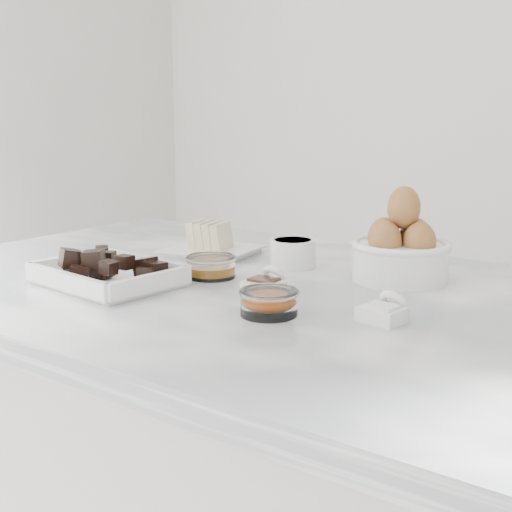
{
  "coord_description": "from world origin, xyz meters",
  "views": [
    {
      "loc": [
        0.71,
        -0.9,
        1.23
      ],
      "look_at": [
        0.02,
        0.03,
        0.98
      ],
      "focal_mm": 50.0,
      "sensor_mm": 36.0,
      "label": 1
    }
  ],
  "objects": [
    {
      "name": "salt_spoon",
      "position": [
        0.3,
        -0.06,
        0.95
      ],
      "size": [
        0.06,
        0.07,
        0.04
      ],
      "color": "white",
      "rests_on": "marble_slab"
    },
    {
      "name": "zest_bowl",
      "position": [
        0.16,
        -0.13,
        0.96
      ],
      "size": [
        0.08,
        0.08,
        0.04
      ],
      "color": "white",
      "rests_on": "marble_slab"
    },
    {
      "name": "chocolate_dish",
      "position": [
        -0.15,
        -0.14,
        0.96
      ],
      "size": [
        0.24,
        0.19,
        0.06
      ],
      "color": "white",
      "rests_on": "marble_slab"
    },
    {
      "name": "marble_slab",
      "position": [
        0.0,
        0.0,
        0.92
      ],
      "size": [
        1.2,
        0.8,
        0.04
      ],
      "primitive_type": "cube",
      "color": "silver",
      "rests_on": "cabinet"
    },
    {
      "name": "sugar_ramekin",
      "position": [
        0.02,
        0.15,
        0.97
      ],
      "size": [
        0.08,
        0.08,
        0.05
      ],
      "color": "white",
      "rests_on": "marble_slab"
    },
    {
      "name": "honey_bowl",
      "position": [
        -0.05,
        -0.0,
        0.96
      ],
      "size": [
        0.09,
        0.09,
        0.04
      ],
      "color": "white",
      "rests_on": "marble_slab"
    },
    {
      "name": "egg_bowl",
      "position": [
        0.22,
        0.17,
        0.99
      ],
      "size": [
        0.16,
        0.16,
        0.16
      ],
      "color": "white",
      "rests_on": "marble_slab"
    },
    {
      "name": "vanilla_spoon",
      "position": [
        0.09,
        -0.03,
        0.95
      ],
      "size": [
        0.06,
        0.07,
        0.04
      ],
      "color": "white",
      "rests_on": "marble_slab"
    },
    {
      "name": "butter_plate",
      "position": [
        -0.17,
        0.14,
        0.96
      ],
      "size": [
        0.18,
        0.18,
        0.06
      ],
      "color": "white",
      "rests_on": "marble_slab"
    }
  ]
}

